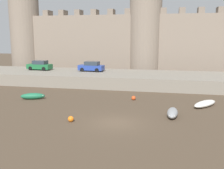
{
  "coord_description": "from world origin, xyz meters",
  "views": [
    {
      "loc": [
        4.09,
        -21.51,
        7.51
      ],
      "look_at": [
        -1.35,
        4.79,
        2.5
      ],
      "focal_mm": 42.0,
      "sensor_mm": 36.0,
      "label": 1
    }
  ],
  "objects_px": {
    "car_quay_centre_east": "(91,67)",
    "mooring_buoy_off_centre": "(134,98)",
    "mooring_buoy_mid_mud": "(71,119)",
    "rowboat_midflat_left": "(205,104)",
    "rowboat_foreground_centre": "(33,96)",
    "car_quay_west": "(40,65)",
    "rowboat_foreground_right": "(172,113)"
  },
  "relations": [
    {
      "from": "rowboat_foreground_right",
      "to": "rowboat_foreground_centre",
      "type": "bearing_deg",
      "value": 167.34
    },
    {
      "from": "mooring_buoy_off_centre",
      "to": "mooring_buoy_mid_mud",
      "type": "bearing_deg",
      "value": -116.17
    },
    {
      "from": "rowboat_foreground_centre",
      "to": "car_quay_centre_east",
      "type": "distance_m",
      "value": 13.71
    },
    {
      "from": "rowboat_foreground_right",
      "to": "rowboat_foreground_centre",
      "type": "relative_size",
      "value": 1.02
    },
    {
      "from": "mooring_buoy_mid_mud",
      "to": "rowboat_foreground_right",
      "type": "bearing_deg",
      "value": 20.86
    },
    {
      "from": "rowboat_foreground_centre",
      "to": "mooring_buoy_off_centre",
      "type": "height_order",
      "value": "rowboat_foreground_centre"
    },
    {
      "from": "rowboat_midflat_left",
      "to": "car_quay_centre_east",
      "type": "distance_m",
      "value": 20.53
    },
    {
      "from": "rowboat_foreground_centre",
      "to": "car_quay_west",
      "type": "height_order",
      "value": "car_quay_west"
    },
    {
      "from": "rowboat_foreground_right",
      "to": "car_quay_west",
      "type": "bearing_deg",
      "value": 142.79
    },
    {
      "from": "rowboat_foreground_centre",
      "to": "car_quay_west",
      "type": "distance_m",
      "value": 14.21
    },
    {
      "from": "rowboat_midflat_left",
      "to": "rowboat_foreground_right",
      "type": "bearing_deg",
      "value": -128.75
    },
    {
      "from": "mooring_buoy_off_centre",
      "to": "rowboat_foreground_right",
      "type": "bearing_deg",
      "value": -52.45
    },
    {
      "from": "mooring_buoy_off_centre",
      "to": "car_quay_centre_east",
      "type": "height_order",
      "value": "car_quay_centre_east"
    },
    {
      "from": "mooring_buoy_mid_mud",
      "to": "car_quay_west",
      "type": "bearing_deg",
      "value": 123.04
    },
    {
      "from": "rowboat_foreground_right",
      "to": "mooring_buoy_mid_mud",
      "type": "distance_m",
      "value": 9.47
    },
    {
      "from": "rowboat_foreground_right",
      "to": "car_quay_west",
      "type": "distance_m",
      "value": 27.48
    },
    {
      "from": "rowboat_foreground_centre",
      "to": "car_quay_centre_east",
      "type": "height_order",
      "value": "car_quay_centre_east"
    },
    {
      "from": "mooring_buoy_mid_mud",
      "to": "rowboat_midflat_left",
      "type": "bearing_deg",
      "value": 32.04
    },
    {
      "from": "car_quay_centre_east",
      "to": "mooring_buoy_off_centre",
      "type": "bearing_deg",
      "value": -52.86
    },
    {
      "from": "rowboat_midflat_left",
      "to": "car_quay_centre_east",
      "type": "relative_size",
      "value": 0.85
    },
    {
      "from": "rowboat_midflat_left",
      "to": "mooring_buoy_mid_mud",
      "type": "height_order",
      "value": "rowboat_midflat_left"
    },
    {
      "from": "mooring_buoy_mid_mud",
      "to": "mooring_buoy_off_centre",
      "type": "relative_size",
      "value": 1.04
    },
    {
      "from": "car_quay_centre_east",
      "to": "mooring_buoy_mid_mud",
      "type": "bearing_deg",
      "value": -79.07
    },
    {
      "from": "mooring_buoy_mid_mud",
      "to": "car_quay_centre_east",
      "type": "distance_m",
      "value": 20.6
    },
    {
      "from": "rowboat_midflat_left",
      "to": "rowboat_foreground_centre",
      "type": "xyz_separation_m",
      "value": [
        -19.79,
        -0.69,
        0.06
      ]
    },
    {
      "from": "mooring_buoy_off_centre",
      "to": "car_quay_west",
      "type": "xyz_separation_m",
      "value": [
        -17.43,
        10.86,
        2.29
      ]
    },
    {
      "from": "rowboat_foreground_centre",
      "to": "mooring_buoy_off_centre",
      "type": "relative_size",
      "value": 5.97
    },
    {
      "from": "mooring_buoy_off_centre",
      "to": "rowboat_midflat_left",
      "type": "bearing_deg",
      "value": -9.77
    },
    {
      "from": "rowboat_foreground_centre",
      "to": "mooring_buoy_off_centre",
      "type": "bearing_deg",
      "value": 9.77
    },
    {
      "from": "mooring_buoy_mid_mud",
      "to": "mooring_buoy_off_centre",
      "type": "distance_m",
      "value": 10.12
    },
    {
      "from": "rowboat_midflat_left",
      "to": "rowboat_foreground_centre",
      "type": "relative_size",
      "value": 1.21
    },
    {
      "from": "car_quay_centre_east",
      "to": "car_quay_west",
      "type": "height_order",
      "value": "same"
    }
  ]
}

